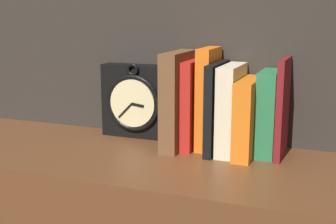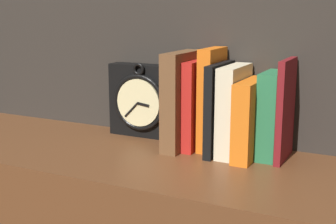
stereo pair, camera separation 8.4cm
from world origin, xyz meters
name	(u,v)px [view 2 (the right image)]	position (x,y,z in m)	size (l,w,h in m)	color
clock	(144,101)	(-0.14, 0.15, 0.95)	(0.18, 0.06, 0.19)	black
book_slot0_brown	(182,100)	(-0.01, 0.10, 0.97)	(0.04, 0.15, 0.23)	brown
book_slot1_red	(197,105)	(0.02, 0.11, 0.96)	(0.03, 0.13, 0.21)	red
book_slot2_orange	(212,99)	(0.05, 0.12, 0.98)	(0.03, 0.11, 0.24)	orange
book_slot3_black	(219,108)	(0.08, 0.10, 0.96)	(0.02, 0.15, 0.20)	black
book_slot4_cream	(234,110)	(0.11, 0.10, 0.96)	(0.04, 0.14, 0.20)	beige
book_slot5_orange	(250,119)	(0.15, 0.10, 0.95)	(0.04, 0.16, 0.17)	orange
book_slot6_green	(272,115)	(0.19, 0.12, 0.96)	(0.04, 0.11, 0.19)	#277144
book_slot7_maroon	(286,110)	(0.23, 0.11, 0.97)	(0.01, 0.12, 0.22)	maroon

